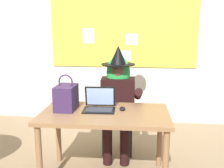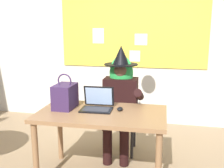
% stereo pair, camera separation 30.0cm
% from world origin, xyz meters
% --- Properties ---
extents(wall_back_bulletin, '(5.49, 2.06, 2.64)m').
position_xyz_m(wall_back_bulletin, '(0.00, 1.88, 1.34)').
color(wall_back_bulletin, silver).
rests_on(wall_back_bulletin, ground).
extents(desk_main, '(1.34, 0.79, 0.74)m').
position_xyz_m(desk_main, '(-0.04, 0.01, 0.65)').
color(desk_main, '#8E6642').
rests_on(desk_main, ground).
extents(chair_at_desk, '(0.44, 0.44, 0.90)m').
position_xyz_m(chair_at_desk, '(0.03, 0.75, 0.51)').
color(chair_at_desk, black).
rests_on(chair_at_desk, ground).
extents(person_costumed, '(0.61, 0.68, 1.38)m').
position_xyz_m(person_costumed, '(0.03, 0.63, 0.78)').
color(person_costumed, black).
rests_on(person_costumed, ground).
extents(laptop, '(0.34, 0.29, 0.23)m').
position_xyz_m(laptop, '(-0.11, 0.10, 0.79)').
color(laptop, black).
rests_on(laptop, desk_main).
extents(computer_mouse, '(0.07, 0.11, 0.03)m').
position_xyz_m(computer_mouse, '(0.13, 0.10, 0.76)').
color(computer_mouse, black).
rests_on(computer_mouse, desk_main).
extents(handbag, '(0.20, 0.30, 0.38)m').
position_xyz_m(handbag, '(-0.46, 0.06, 0.88)').
color(handbag, '#38234C').
rests_on(handbag, desk_main).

